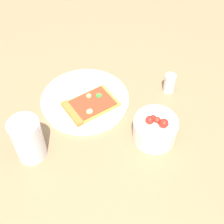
{
  "coord_description": "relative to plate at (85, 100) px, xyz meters",
  "views": [
    {
      "loc": [
        0.3,
        0.52,
        0.68
      ],
      "look_at": [
        -0.04,
        0.06,
        0.03
      ],
      "focal_mm": 49.32,
      "sensor_mm": 36.0,
      "label": 1
    }
  ],
  "objects": [
    {
      "name": "pepper_shaker",
      "position": [
        -0.24,
        0.11,
        0.03
      ],
      "size": [
        0.03,
        0.03,
        0.07
      ],
      "color": "silver",
      "rests_on": "ground_plane"
    },
    {
      "name": "ground_plane",
      "position": [
        0.01,
        0.04,
        -0.01
      ],
      "size": [
        2.4,
        2.4,
        0.0
      ],
      "primitive_type": "plane",
      "color": "#93704C",
      "rests_on": "ground"
    },
    {
      "name": "plate",
      "position": [
        0.0,
        0.0,
        0.0
      ],
      "size": [
        0.27,
        0.27,
        0.01
      ],
      "primitive_type": "cylinder",
      "color": "silver",
      "rests_on": "ground_plane"
    },
    {
      "name": "salad_bowl",
      "position": [
        -0.08,
        0.23,
        0.03
      ],
      "size": [
        0.12,
        0.12,
        0.09
      ],
      "color": "white",
      "rests_on": "ground_plane"
    },
    {
      "name": "pizza_slice_main",
      "position": [
        0.01,
        0.04,
        0.01
      ],
      "size": [
        0.15,
        0.11,
        0.02
      ],
      "color": "gold",
      "rests_on": "plate"
    },
    {
      "name": "soda_glass",
      "position": [
        0.22,
        0.08,
        0.05
      ],
      "size": [
        0.08,
        0.08,
        0.13
      ],
      "color": "silver",
      "rests_on": "ground_plane"
    }
  ]
}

